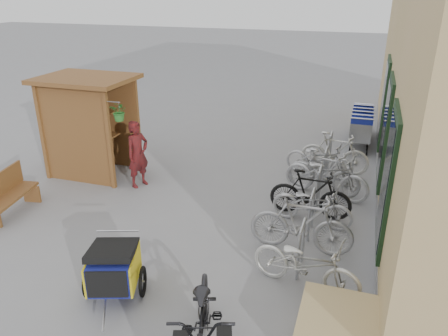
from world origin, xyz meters
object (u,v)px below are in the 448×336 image
(person_kiosk, at_px, (138,154))
(bike_4, at_px, (327,175))
(bike_6, at_px, (319,159))
(shopping_carts, at_px, (362,122))
(bike_2, at_px, (312,205))
(cargo_bike, at_px, (203,327))
(bike_3, at_px, (310,194))
(bike_5, at_px, (324,172))
(bike_0, at_px, (306,264))
(child_trailer, at_px, (113,267))
(bike_1, at_px, (301,224))
(bike_7, at_px, (335,153))
(kiosk, at_px, (86,112))
(bench, at_px, (7,193))
(pallet_stack, at_px, (337,329))

(person_kiosk, distance_m, bike_4, 4.27)
(person_kiosk, distance_m, bike_6, 4.35)
(shopping_carts, height_order, bike_2, shopping_carts)
(cargo_bike, distance_m, bike_2, 3.93)
(bike_3, height_order, bike_5, bike_5)
(bike_0, height_order, bike_3, bike_3)
(shopping_carts, bearing_deg, cargo_bike, -99.57)
(child_trailer, xyz_separation_m, bike_1, (2.47, 2.05, 0.05))
(cargo_bike, xyz_separation_m, bike_1, (0.75, 2.83, -0.00))
(bike_0, relative_size, bike_7, 1.03)
(bike_0, xyz_separation_m, bike_3, (-0.26, 2.35, 0.04))
(bike_4, bearing_deg, bike_7, 12.15)
(bike_3, relative_size, bike_5, 0.98)
(child_trailer, distance_m, bike_6, 5.97)
(bike_2, height_order, bike_6, bike_6)
(bike_2, bearing_deg, kiosk, 90.44)
(bench, relative_size, bike_1, 0.80)
(bike_6, bearing_deg, bike_0, -165.03)
(child_trailer, height_order, cargo_bike, cargo_bike)
(shopping_carts, xyz_separation_m, bike_2, (-0.73, -5.29, -0.21))
(child_trailer, xyz_separation_m, bike_5, (2.59, 4.53, 0.02))
(person_kiosk, distance_m, bike_1, 4.30)
(kiosk, distance_m, bike_4, 5.79)
(kiosk, bearing_deg, bike_2, -8.93)
(child_trailer, distance_m, bike_3, 4.17)
(bike_1, relative_size, bike_5, 1.07)
(cargo_bike, bearing_deg, child_trailer, 136.84)
(cargo_bike, distance_m, bike_4, 5.27)
(shopping_carts, bearing_deg, bike_5, -100.07)
(shopping_carts, xyz_separation_m, cargo_bike, (-1.54, -9.13, -0.09))
(pallet_stack, relative_size, cargo_bike, 0.54)
(bike_3, bearing_deg, bike_6, 3.72)
(bike_5, bearing_deg, bike_1, -168.81)
(kiosk, xyz_separation_m, cargo_bike, (4.74, -4.71, -1.01))
(bench, height_order, child_trailer, bench)
(child_trailer, relative_size, bike_7, 0.90)
(bike_1, bearing_deg, pallet_stack, -158.69)
(bike_4, distance_m, bike_7, 1.45)
(child_trailer, xyz_separation_m, bike_6, (2.39, 5.47, -0.05))
(cargo_bike, xyz_separation_m, person_kiosk, (-3.25, 4.39, 0.24))
(bike_0, bearing_deg, kiosk, 76.52)
(bike_7, bearing_deg, kiosk, 115.64)
(kiosk, relative_size, bike_7, 1.48)
(bike_3, relative_size, bike_7, 0.98)
(pallet_stack, distance_m, bike_2, 3.09)
(child_trailer, bearing_deg, cargo_bike, -43.43)
(cargo_bike, distance_m, bike_3, 4.22)
(bench, height_order, bike_1, bike_1)
(child_trailer, relative_size, bike_2, 0.95)
(shopping_carts, bearing_deg, person_kiosk, -135.30)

